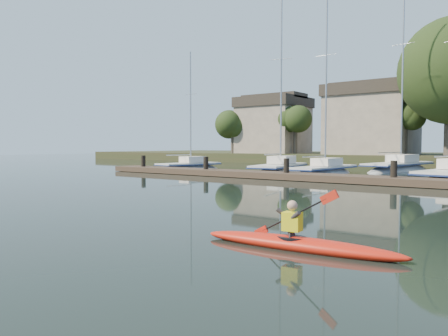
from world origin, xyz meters
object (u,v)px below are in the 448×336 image
Objects in this scene: kayak at (297,241)px; dock at (336,178)px; sailboat_2 at (323,177)px; sailboat_0 at (189,172)px; sailboat_6 at (399,173)px; sailboat_1 at (279,175)px.

kayak is 0.12× the size of dock.
sailboat_2 is at bearing 107.99° from kayak.
dock is 5.84m from sailboat_2.
sailboat_0 is (-19.42, 18.84, -0.33)m from kayak.
kayak is 0.38× the size of sailboat_0.
sailboat_0 is at bearing 164.21° from dock.
sailboat_6 is at bearing 71.99° from sailboat_2.
sailboat_2 is at bearing -7.29° from sailboat_1.
kayak is 21.61m from sailboat_2.
sailboat_0 is at bearing -140.15° from sailboat_6.
kayak is at bearing -70.74° from sailboat_6.
sailboat_1 is 1.02× the size of sailboat_2.
dock is 14.54m from sailboat_0.
sailboat_1 is (7.77, 0.88, -0.02)m from sailboat_0.
sailboat_1 is at bearing 142.10° from dock.
sailboat_6 is at bearing 90.68° from dock.
sailboat_1 is (-6.22, 4.84, -0.39)m from dock.
sailboat_2 reaches higher than kayak.
sailboat_1 reaches higher than dock.
sailboat_6 is (2.80, 7.60, -0.02)m from sailboat_2.
dock is 3.23× the size of sailboat_0.
sailboat_0 is at bearing 175.98° from sailboat_1.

